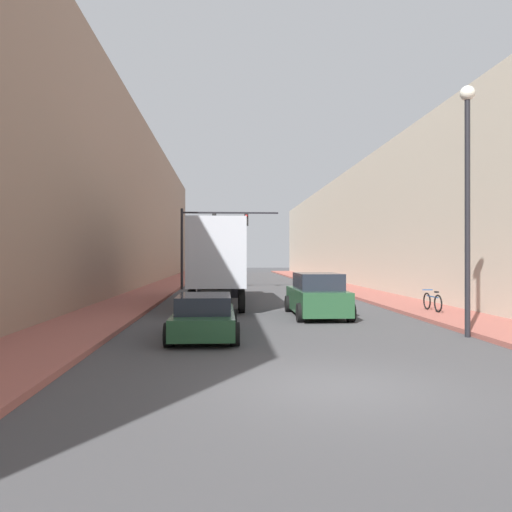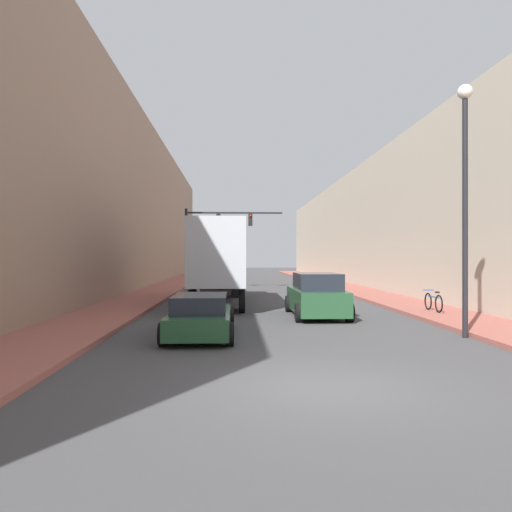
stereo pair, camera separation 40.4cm
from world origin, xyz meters
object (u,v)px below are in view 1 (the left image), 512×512
(suv_car, at_px, (317,296))
(street_lamp, at_px, (467,178))
(sedan_car, at_px, (204,316))
(parked_bicycle, at_px, (432,302))
(traffic_signal_gantry, at_px, (206,233))
(semi_truck, at_px, (218,259))

(suv_car, xyz_separation_m, street_lamp, (3.53, -5.36, 3.92))
(sedan_car, distance_m, parked_bicycle, 10.53)
(traffic_signal_gantry, xyz_separation_m, parked_bicycle, (9.93, -16.68, -3.64))
(sedan_car, xyz_separation_m, street_lamp, (7.82, -0.58, 4.13))
(semi_truck, xyz_separation_m, street_lamp, (7.57, -11.31, 2.47))
(sedan_car, relative_size, traffic_signal_gantry, 0.64)
(traffic_signal_gantry, bearing_deg, parked_bicycle, -59.23)
(sedan_car, relative_size, street_lamp, 0.61)
(semi_truck, xyz_separation_m, traffic_signal_gantry, (-0.99, 11.10, 1.90))
(traffic_signal_gantry, distance_m, street_lamp, 23.99)
(suv_car, distance_m, parked_bicycle, 4.92)
(traffic_signal_gantry, bearing_deg, semi_truck, -84.90)
(suv_car, bearing_deg, parked_bicycle, 4.20)
(traffic_signal_gantry, bearing_deg, sedan_car, -88.06)
(sedan_car, bearing_deg, semi_truck, 88.65)
(suv_car, relative_size, parked_bicycle, 2.61)
(semi_truck, distance_m, suv_car, 7.33)
(traffic_signal_gantry, height_order, parked_bicycle, traffic_signal_gantry)
(street_lamp, bearing_deg, parked_bicycle, 76.54)
(semi_truck, bearing_deg, sedan_car, -91.35)
(sedan_car, height_order, suv_car, suv_car)
(suv_car, bearing_deg, traffic_signal_gantry, 106.46)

